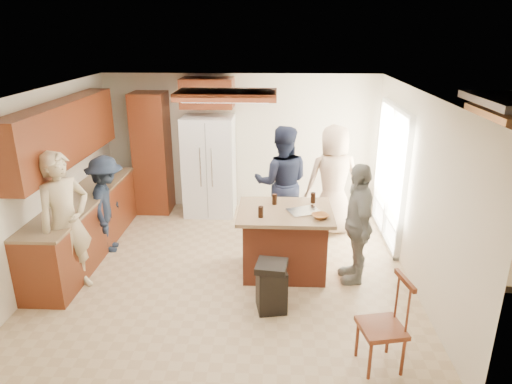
{
  "coord_description": "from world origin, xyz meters",
  "views": [
    {
      "loc": [
        0.65,
        -5.75,
        3.26
      ],
      "look_at": [
        0.39,
        0.08,
        1.15
      ],
      "focal_mm": 32.0,
      "sensor_mm": 36.0,
      "label": 1
    }
  ],
  "objects_px": {
    "person_behind_right": "(333,180)",
    "spindle_chair": "(384,327)",
    "person_front_left": "(66,223)",
    "person_counter": "(107,204)",
    "refrigerator": "(209,166)",
    "kitchen_island": "(284,241)",
    "person_side_right": "(357,223)",
    "person_behind_left": "(282,183)",
    "trash_bin": "(271,286)"
  },
  "relations": [
    {
      "from": "person_behind_right",
      "to": "spindle_chair",
      "type": "distance_m",
      "value": 3.29
    },
    {
      "from": "person_front_left",
      "to": "person_behind_right",
      "type": "relative_size",
      "value": 1.02
    },
    {
      "from": "person_counter",
      "to": "refrigerator",
      "type": "height_order",
      "value": "refrigerator"
    },
    {
      "from": "person_front_left",
      "to": "kitchen_island",
      "type": "distance_m",
      "value": 2.87
    },
    {
      "from": "refrigerator",
      "to": "spindle_chair",
      "type": "height_order",
      "value": "refrigerator"
    },
    {
      "from": "person_behind_right",
      "to": "refrigerator",
      "type": "relative_size",
      "value": 1.01
    },
    {
      "from": "person_side_right",
      "to": "refrigerator",
      "type": "relative_size",
      "value": 0.92
    },
    {
      "from": "refrigerator",
      "to": "person_counter",
      "type": "bearing_deg",
      "value": -130.39
    },
    {
      "from": "person_behind_left",
      "to": "person_behind_right",
      "type": "relative_size",
      "value": 1.01
    },
    {
      "from": "person_front_left",
      "to": "person_counter",
      "type": "xyz_separation_m",
      "value": [
        0.1,
        1.15,
        -0.19
      ]
    },
    {
      "from": "person_behind_right",
      "to": "kitchen_island",
      "type": "distance_m",
      "value": 1.65
    },
    {
      "from": "person_behind_left",
      "to": "refrigerator",
      "type": "bearing_deg",
      "value": -36.44
    },
    {
      "from": "person_behind_right",
      "to": "person_side_right",
      "type": "height_order",
      "value": "person_behind_right"
    },
    {
      "from": "person_counter",
      "to": "trash_bin",
      "type": "height_order",
      "value": "person_counter"
    },
    {
      "from": "person_front_left",
      "to": "spindle_chair",
      "type": "xyz_separation_m",
      "value": [
        3.73,
        -1.3,
        -0.48
      ]
    },
    {
      "from": "person_behind_left",
      "to": "person_side_right",
      "type": "bearing_deg",
      "value": 126.46
    },
    {
      "from": "kitchen_island",
      "to": "spindle_chair",
      "type": "height_order",
      "value": "spindle_chair"
    },
    {
      "from": "person_front_left",
      "to": "person_behind_left",
      "type": "bearing_deg",
      "value": -21.59
    },
    {
      "from": "refrigerator",
      "to": "kitchen_island",
      "type": "bearing_deg",
      "value": -57.97
    },
    {
      "from": "person_counter",
      "to": "kitchen_island",
      "type": "distance_m",
      "value": 2.74
    },
    {
      "from": "trash_bin",
      "to": "spindle_chair",
      "type": "height_order",
      "value": "spindle_chair"
    },
    {
      "from": "refrigerator",
      "to": "person_behind_left",
      "type": "bearing_deg",
      "value": -36.46
    },
    {
      "from": "spindle_chair",
      "to": "person_front_left",
      "type": "bearing_deg",
      "value": 160.84
    },
    {
      "from": "person_side_right",
      "to": "refrigerator",
      "type": "distance_m",
      "value": 3.25
    },
    {
      "from": "person_side_right",
      "to": "refrigerator",
      "type": "xyz_separation_m",
      "value": [
        -2.29,
        2.3,
        0.07
      ]
    },
    {
      "from": "person_behind_left",
      "to": "person_side_right",
      "type": "xyz_separation_m",
      "value": [
        0.99,
        -1.34,
        -0.1
      ]
    },
    {
      "from": "spindle_chair",
      "to": "kitchen_island",
      "type": "bearing_deg",
      "value": 117.09
    },
    {
      "from": "person_behind_left",
      "to": "person_behind_right",
      "type": "distance_m",
      "value": 0.86
    },
    {
      "from": "person_behind_right",
      "to": "person_side_right",
      "type": "relative_size",
      "value": 1.11
    },
    {
      "from": "person_side_right",
      "to": "refrigerator",
      "type": "height_order",
      "value": "refrigerator"
    },
    {
      "from": "person_behind_left",
      "to": "trash_bin",
      "type": "relative_size",
      "value": 2.93
    },
    {
      "from": "kitchen_island",
      "to": "person_counter",
      "type": "bearing_deg",
      "value": 167.99
    },
    {
      "from": "person_behind_right",
      "to": "kitchen_island",
      "type": "relative_size",
      "value": 1.43
    },
    {
      "from": "person_behind_left",
      "to": "refrigerator",
      "type": "xyz_separation_m",
      "value": [
        -1.3,
        0.96,
        -0.02
      ]
    },
    {
      "from": "kitchen_island",
      "to": "trash_bin",
      "type": "xyz_separation_m",
      "value": [
        -0.17,
        -0.94,
        -0.16
      ]
    },
    {
      "from": "refrigerator",
      "to": "kitchen_island",
      "type": "height_order",
      "value": "refrigerator"
    },
    {
      "from": "person_behind_left",
      "to": "person_counter",
      "type": "xyz_separation_m",
      "value": [
        -2.64,
        -0.61,
        -0.18
      ]
    },
    {
      "from": "person_front_left",
      "to": "person_side_right",
      "type": "distance_m",
      "value": 3.75
    },
    {
      "from": "person_behind_left",
      "to": "spindle_chair",
      "type": "xyz_separation_m",
      "value": [
        1.0,
        -3.05,
        -0.47
      ]
    },
    {
      "from": "trash_bin",
      "to": "person_behind_right",
      "type": "bearing_deg",
      "value": 67.28
    },
    {
      "from": "refrigerator",
      "to": "trash_bin",
      "type": "xyz_separation_m",
      "value": [
        1.17,
        -3.08,
        -0.58
      ]
    },
    {
      "from": "trash_bin",
      "to": "spindle_chair",
      "type": "bearing_deg",
      "value": -39.77
    },
    {
      "from": "person_behind_right",
      "to": "refrigerator",
      "type": "height_order",
      "value": "person_behind_right"
    },
    {
      "from": "refrigerator",
      "to": "kitchen_island",
      "type": "distance_m",
      "value": 2.56
    },
    {
      "from": "person_counter",
      "to": "spindle_chair",
      "type": "bearing_deg",
      "value": -132.82
    },
    {
      "from": "person_counter",
      "to": "spindle_chair",
      "type": "xyz_separation_m",
      "value": [
        3.63,
        -2.44,
        -0.29
      ]
    },
    {
      "from": "person_front_left",
      "to": "person_side_right",
      "type": "xyz_separation_m",
      "value": [
        3.73,
        0.42,
        -0.11
      ]
    },
    {
      "from": "person_behind_left",
      "to": "refrigerator",
      "type": "height_order",
      "value": "person_behind_left"
    },
    {
      "from": "kitchen_island",
      "to": "person_front_left",
      "type": "bearing_deg",
      "value": -168.2
    },
    {
      "from": "person_front_left",
      "to": "person_behind_right",
      "type": "xyz_separation_m",
      "value": [
        3.58,
        1.96,
        -0.02
      ]
    }
  ]
}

